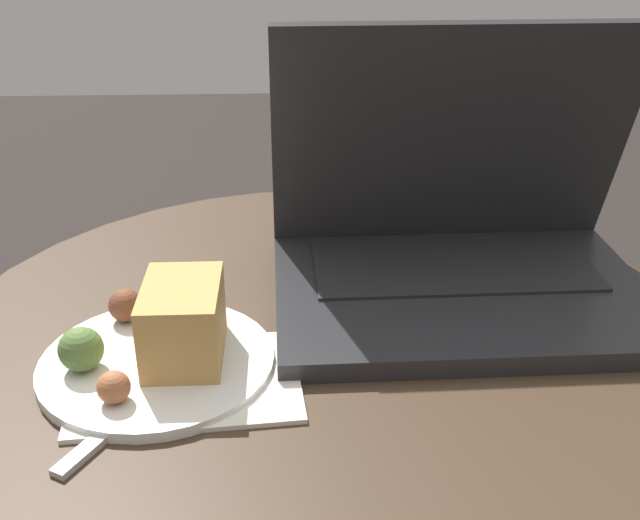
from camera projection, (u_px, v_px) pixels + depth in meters
The scene contains 6 objects.
table at pixel (324, 467), 0.72m from camera, with size 0.68×0.68×0.52m.
napkin at pixel (187, 382), 0.58m from camera, with size 0.18×0.14×0.00m.
laptop at pixel (457, 240), 0.69m from camera, with size 0.34×0.25×0.24m.
beer_glass at pixel (330, 146), 0.78m from camera, with size 0.06×0.06×0.21m.
snack_plate at pixel (162, 341), 0.59m from camera, with size 0.19×0.19×0.07m.
fork at pixel (151, 395), 0.56m from camera, with size 0.10×0.16×0.00m.
Camera 1 is at (-0.03, -0.56, 0.87)m, focal length 42.00 mm.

